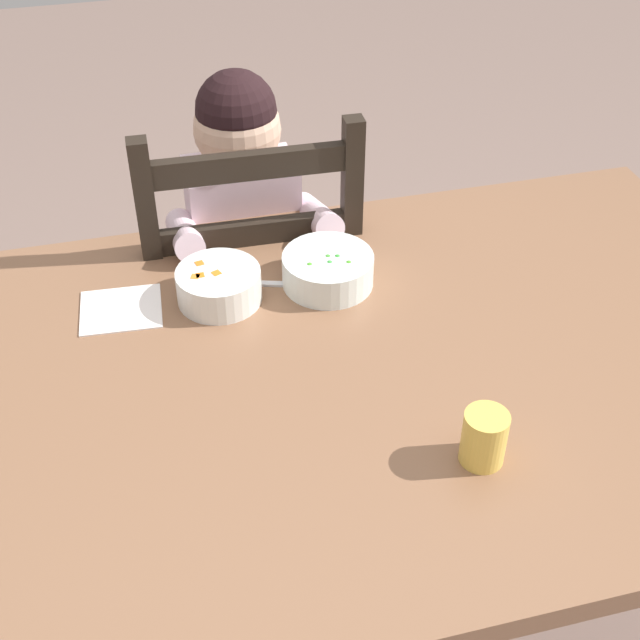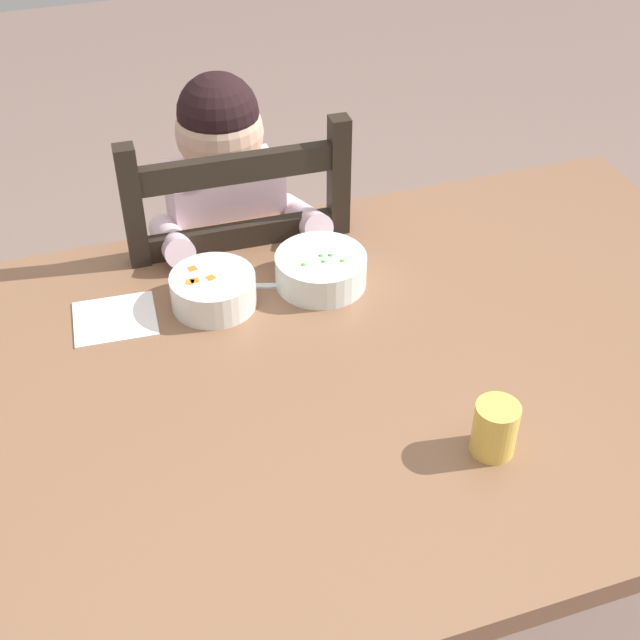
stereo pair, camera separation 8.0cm
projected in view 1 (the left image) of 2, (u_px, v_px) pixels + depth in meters
The scene contains 9 objects.
ground_plane at pixel (347, 619), 1.81m from camera, with size 8.00×8.00×0.00m, color #81695F.
dining_table at pixel (355, 406), 1.42m from camera, with size 1.49×0.95×0.71m.
dining_chair at pixel (249, 300), 1.90m from camera, with size 0.43×0.43×0.94m.
child_figure at pixel (246, 231), 1.78m from camera, with size 0.32×0.31×0.98m.
bowl_of_peas at pixel (328, 269), 1.53m from camera, with size 0.16×0.16×0.06m.
bowl_of_carrots at pixel (219, 285), 1.49m from camera, with size 0.15×0.15×0.06m.
spoon at pixel (247, 282), 1.54m from camera, with size 0.14×0.06×0.01m.
drinking_cup at pixel (484, 438), 1.19m from camera, with size 0.06×0.06×0.08m, color #EDC451.
paper_napkin at pixel (121, 309), 1.48m from camera, with size 0.14×0.12×0.00m, color white.
Camera 1 is at (-0.31, -0.98, 1.63)m, focal length 48.79 mm.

